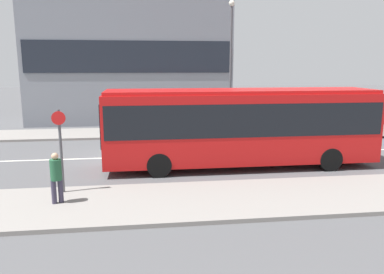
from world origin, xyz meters
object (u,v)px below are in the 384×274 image
Objects in this scene: street_lamp at (231,55)px; city_bus at (241,123)px; bus_stop_sign at (61,145)px; parked_car_0 at (366,126)px; pedestrian_near_stop at (56,175)px.

city_bus is at bearing -99.75° from street_lamp.
city_bus is at bearing 22.92° from bus_stop_sign.
pedestrian_near_stop is at bearing -149.09° from parked_car_0.
bus_stop_sign is at bearing -153.86° from city_bus.
street_lamp is at bearing 29.44° from pedestrian_near_stop.
street_lamp is (8.04, 10.37, 3.14)m from bus_stop_sign.
city_bus is at bearing -148.36° from parked_car_0.
pedestrian_near_stop is at bearing -125.17° from street_lamp.
bus_stop_sign reaches higher than pedestrian_near_stop.
parked_car_0 is 0.51× the size of street_lamp.
bus_stop_sign is 13.49m from street_lamp.
pedestrian_near_stop is 0.57× the size of bus_stop_sign.
city_bus is 1.43× the size of street_lamp.
bus_stop_sign is 0.35× the size of street_lamp.
street_lamp is (8.01, 11.37, 3.87)m from pedestrian_near_stop.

